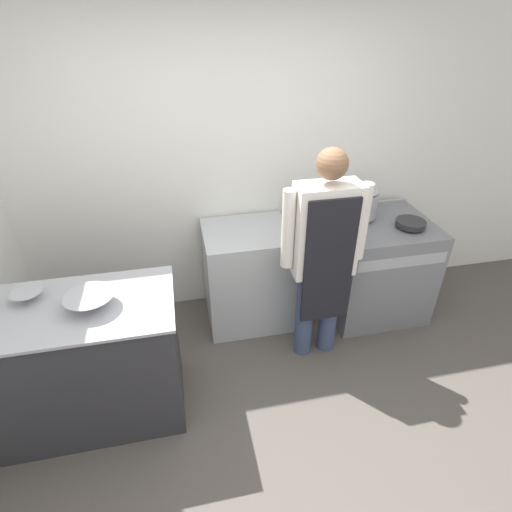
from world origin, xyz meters
name	(u,v)px	position (x,y,z in m)	size (l,w,h in m)	color
ground_plane	(275,467)	(0.00, 0.00, 0.00)	(14.00, 14.00, 0.00)	#4C4742
wall_back	(224,162)	(0.00, 1.82, 1.35)	(8.00, 0.05, 2.70)	white
prep_counter	(89,362)	(-1.09, 0.67, 0.46)	(1.18, 0.67, 0.92)	#2D2D33
stove	(375,266)	(1.27, 1.36, 0.45)	(0.83, 0.77, 0.91)	slate
fridge_unit	(247,276)	(0.11, 1.45, 0.44)	(0.71, 0.63, 0.88)	#A8ADB2
person_cook	(324,250)	(0.57, 0.92, 0.96)	(0.63, 0.24, 1.70)	#38476B
mixing_bowl	(90,301)	(-0.98, 0.64, 0.97)	(0.29, 0.29, 0.09)	#9EA0A8
small_bowl	(27,296)	(-1.36, 0.79, 0.95)	(0.19, 0.19, 0.06)	#9EA0A8
stock_pot	(359,201)	(1.08, 1.49, 1.04)	(0.31, 0.31, 0.26)	#9EA0A8
saute_pan	(411,223)	(1.43, 1.22, 0.93)	(0.24, 0.24, 0.04)	#262628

